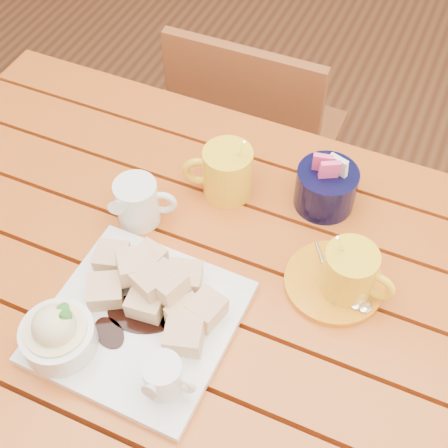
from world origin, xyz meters
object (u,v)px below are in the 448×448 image
at_px(coffee_mug_left, 226,172).
at_px(chair_far, 254,141).
at_px(coffee_mug_right, 350,273).
at_px(orange_saucer, 335,283).
at_px(table, 192,307).
at_px(dessert_plate, 124,318).

relative_size(coffee_mug_left, chair_far, 0.18).
height_order(coffee_mug_right, orange_saucer, coffee_mug_right).
xyz_separation_m(table, chair_far, (-0.13, 0.63, -0.19)).
bearing_deg(dessert_plate, chair_far, 96.54).
xyz_separation_m(dessert_plate, coffee_mug_right, (0.29, 0.21, 0.02)).
bearing_deg(coffee_mug_left, orange_saucer, -45.47).
distance_m(table, chair_far, 0.67).
height_order(coffee_mug_left, chair_far, coffee_mug_left).
relative_size(dessert_plate, coffee_mug_right, 2.03).
bearing_deg(coffee_mug_left, chair_far, 84.15).
relative_size(coffee_mug_right, orange_saucer, 0.86).
distance_m(dessert_plate, chair_far, 0.84).
bearing_deg(orange_saucer, table, -161.89).
height_order(table, dessert_plate, dessert_plate).
bearing_deg(dessert_plate, coffee_mug_left, 85.64).
height_order(coffee_mug_right, chair_far, coffee_mug_right).
distance_m(orange_saucer, chair_far, 0.73).
bearing_deg(coffee_mug_left, table, -104.69).
bearing_deg(orange_saucer, chair_far, 122.62).
bearing_deg(coffee_mug_right, chair_far, 131.08).
xyz_separation_m(coffee_mug_right, orange_saucer, (-0.02, 0.00, -0.04)).
xyz_separation_m(coffee_mug_left, coffee_mug_right, (0.26, -0.12, -0.00)).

